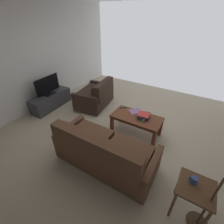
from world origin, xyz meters
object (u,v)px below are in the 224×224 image
(flat_tv, at_px, (48,85))
(end_table, at_px, (194,192))
(book_stack, at_px, (144,116))
(coffee_mug, at_px, (194,180))
(loveseat_near, at_px, (96,95))
(loose_magazine, at_px, (135,111))
(tv_remote, at_px, (123,107))
(coffee_table, at_px, (137,119))
(sofa_main, at_px, (104,152))
(tv_stand, at_px, (51,101))

(flat_tv, bearing_deg, end_table, 165.72)
(book_stack, bearing_deg, coffee_mug, 133.53)
(loveseat_near, height_order, loose_magazine, loveseat_near)
(loveseat_near, height_order, coffee_mug, loveseat_near)
(flat_tv, height_order, tv_remote, flat_tv)
(coffee_table, height_order, end_table, end_table)
(loveseat_near, distance_m, end_table, 3.35)
(coffee_mug, relative_size, book_stack, 0.30)
(loveseat_near, height_order, book_stack, loveseat_near)
(loveseat_near, height_order, end_table, loveseat_near)
(loveseat_near, relative_size, flat_tv, 1.55)
(flat_tv, bearing_deg, coffee_mug, 166.10)
(coffee_table, relative_size, flat_tv, 1.41)
(coffee_table, height_order, book_stack, book_stack)
(sofa_main, bearing_deg, flat_tv, -21.10)
(tv_stand, xyz_separation_m, book_stack, (-2.76, -0.24, 0.30))
(loose_magazine, bearing_deg, end_table, 174.80)
(tv_stand, distance_m, flat_tv, 0.48)
(coffee_table, distance_m, end_table, 1.79)
(end_table, relative_size, coffee_mug, 5.71)
(book_stack, bearing_deg, tv_remote, -13.25)
(sofa_main, relative_size, coffee_mug, 17.60)
(coffee_table, xyz_separation_m, book_stack, (-0.14, -0.04, 0.12))
(loveseat_near, bearing_deg, sofa_main, 129.82)
(coffee_table, distance_m, loose_magazine, 0.23)
(sofa_main, distance_m, coffee_table, 1.17)
(sofa_main, bearing_deg, end_table, 178.64)
(sofa_main, bearing_deg, tv_stand, -21.10)
(flat_tv, bearing_deg, loveseat_near, -145.81)
(tv_stand, height_order, tv_remote, tv_remote)
(end_table, bearing_deg, loveseat_near, -31.38)
(tv_stand, relative_size, tv_remote, 8.15)
(loveseat_near, distance_m, tv_remote, 1.16)
(coffee_table, xyz_separation_m, end_table, (-1.33, 1.20, 0.08))
(coffee_table, xyz_separation_m, flat_tv, (2.62, 0.19, 0.30))
(sofa_main, bearing_deg, coffee_mug, -179.76)
(coffee_table, height_order, coffee_mug, coffee_mug)
(end_table, relative_size, flat_tv, 0.75)
(book_stack, distance_m, tv_remote, 0.59)
(sofa_main, height_order, tv_remote, sofa_main)
(end_table, xyz_separation_m, flat_tv, (3.95, -1.00, 0.22))
(loveseat_near, height_order, coffee_table, loveseat_near)
(flat_tv, relative_size, tv_remote, 4.99)
(book_stack, distance_m, loose_magazine, 0.30)
(loveseat_near, relative_size, book_stack, 3.56)
(loveseat_near, distance_m, coffee_table, 1.63)
(coffee_mug, bearing_deg, tv_stand, -13.90)
(tv_stand, bearing_deg, loveseat_near, -145.83)
(loveseat_near, bearing_deg, tv_remote, 161.39)
(loveseat_near, relative_size, coffee_mug, 11.79)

